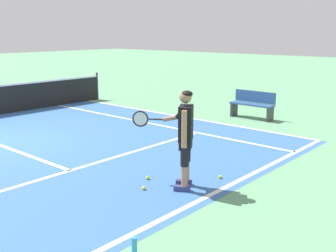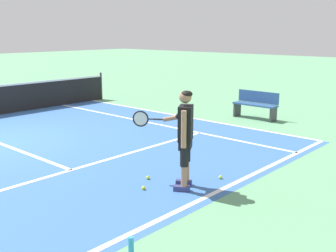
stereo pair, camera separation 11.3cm
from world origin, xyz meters
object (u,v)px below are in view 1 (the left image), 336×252
Objects in this scene: tennis_ball_near_feet at (148,178)px; courtside_bench at (253,104)px; tennis_ball_mid_court at (144,188)px; water_bottle at (134,247)px; tennis_ball_by_baseline at (220,177)px; tennis_player at (184,133)px.

tennis_ball_near_feet is 0.05× the size of courtside_bench.
water_bottle is at bearing -138.55° from tennis_ball_mid_court.
tennis_ball_near_feet is 1.00× the size of tennis_ball_by_baseline.
tennis_ball_near_feet is 0.52m from tennis_ball_mid_court.
courtside_bench is 5.46× the size of water_bottle.
tennis_player is at bearing -40.60° from tennis_ball_mid_court.
courtside_bench reaches higher than tennis_ball_mid_court.
water_bottle is (-2.95, -0.75, 0.10)m from tennis_ball_by_baseline.
tennis_player is 1.23m from tennis_ball_near_feet.
tennis_ball_near_feet and tennis_ball_by_baseline have the same top height.
tennis_player is 2.51m from water_bottle.
water_bottle is (-2.15, -0.97, -0.86)m from tennis_player.
tennis_ball_by_baseline and tennis_ball_mid_court have the same top height.
tennis_player reaches higher than courtside_bench.
tennis_player is 1.18m from tennis_ball_mid_court.
water_bottle is (-1.62, -1.43, 0.10)m from tennis_ball_mid_court.
tennis_ball_near_feet is (-0.11, 0.76, -0.96)m from tennis_player.
tennis_ball_mid_court is 6.76m from courtside_bench.
courtside_bench is at bearing 12.31° from tennis_ball_near_feet.
tennis_ball_near_feet is 1.00× the size of tennis_ball_mid_court.
tennis_ball_near_feet is 0.26× the size of water_bottle.
water_bottle is (-2.03, -1.73, 0.10)m from tennis_ball_near_feet.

